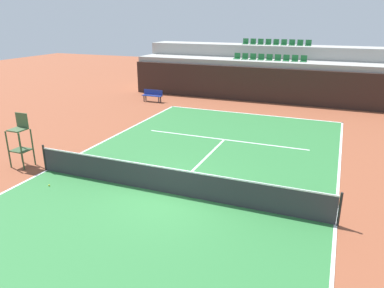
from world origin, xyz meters
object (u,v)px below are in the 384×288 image
object	(u,v)px
umpire_chair	(20,138)
tennis_ball_1	(49,185)
tennis_net	(169,180)
player_bench	(153,95)

from	to	relation	value
umpire_chair	tennis_ball_1	world-z (taller)	umpire_chair
tennis_net	umpire_chair	size ratio (longest dim) A/B	5.04
tennis_net	umpire_chair	bearing A→B (deg)	179.52
tennis_net	tennis_ball_1	bearing A→B (deg)	-165.42
tennis_net	tennis_ball_1	distance (m)	4.49
tennis_net	tennis_ball_1	xyz separation A→B (m)	(-4.32, -1.12, -0.47)
player_bench	tennis_ball_1	world-z (taller)	player_bench
player_bench	tennis_ball_1	distance (m)	14.31
umpire_chair	player_bench	xyz separation A→B (m)	(-0.75, 12.78, -0.68)
player_bench	tennis_ball_1	bearing A→B (deg)	-77.38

